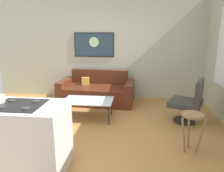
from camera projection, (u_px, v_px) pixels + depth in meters
ground at (91, 136)px, 3.99m from camera, size 6.40×6.40×0.04m
back_wall at (108, 48)px, 5.98m from camera, size 6.40×0.05×2.80m
couch at (97, 92)px, 5.75m from camera, size 1.96×1.05×0.82m
coffee_table at (88, 101)px, 4.64m from camera, size 1.05×0.65×0.42m
armchair at (190, 102)px, 4.42m from camera, size 0.81×0.83×0.91m
bar_stool at (192, 122)px, 3.33m from camera, size 0.38×0.38×0.62m
kitchen_counter at (0, 137)px, 2.92m from camera, size 1.80×0.70×0.95m
wall_painting at (94, 45)px, 5.96m from camera, size 1.10×0.03×0.66m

